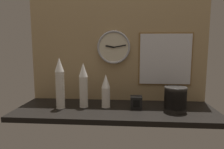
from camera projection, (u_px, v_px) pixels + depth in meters
ground_plane at (115, 110)px, 163.33cm from camera, size 160.00×56.00×4.00cm
wall_tiled_back at (117, 44)px, 181.96cm from camera, size 160.00×3.00×105.00cm
cup_stack_left at (60, 83)px, 160.17cm from camera, size 7.34×7.34×41.14cm
cup_stack_center_left at (83, 85)px, 163.83cm from camera, size 7.34×7.34×36.58cm
cup_stack_center at (106, 91)px, 163.73cm from camera, size 7.34×7.34×27.45cm
bowl_stack_far_right at (175, 98)px, 154.63cm from camera, size 17.37×17.37×19.07cm
wall_clock at (114, 47)px, 179.68cm from camera, size 29.97×2.70×29.97cm
menu_board at (165, 59)px, 178.47cm from camera, size 47.54×1.32×47.25cm
napkin_dispenser at (136, 102)px, 160.98cm from camera, size 9.25×8.67×10.19cm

